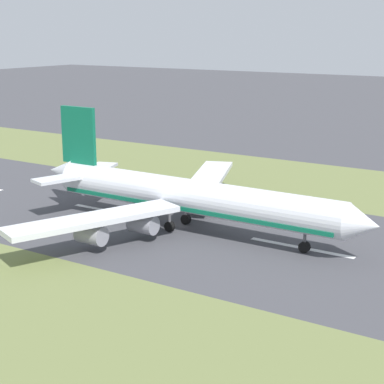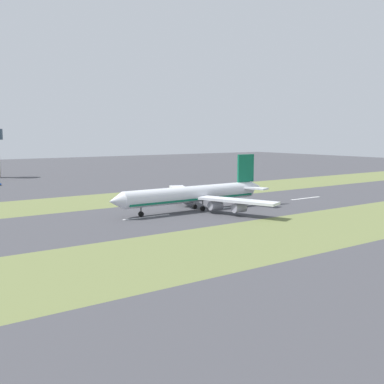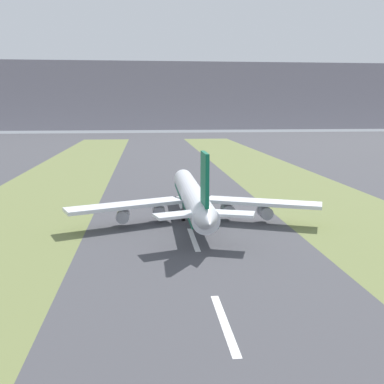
{
  "view_description": "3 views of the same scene",
  "coord_description": "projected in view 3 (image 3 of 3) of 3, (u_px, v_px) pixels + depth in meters",
  "views": [
    {
      "loc": [
        92.81,
        61.9,
        34.42
      ],
      "look_at": [
        1.75,
        3.6,
        7.0
      ],
      "focal_mm": 60.0,
      "sensor_mm": 36.0,
      "label": 1
    },
    {
      "loc": [
        -133.13,
        96.74,
        28.19
      ],
      "look_at": [
        1.75,
        3.6,
        7.0
      ],
      "focal_mm": 42.0,
      "sensor_mm": 36.0,
      "label": 2
    },
    {
      "loc": [
        -10.42,
        -113.07,
        29.41
      ],
      "look_at": [
        1.75,
        3.6,
        7.0
      ],
      "focal_mm": 42.0,
      "sensor_mm": 36.0,
      "label": 3
    }
  ],
  "objects": [
    {
      "name": "centreline_dash_near",
      "position": [
        224.0,
        323.0,
        61.94
      ],
      "size": [
        1.2,
        18.0,
        0.01
      ],
      "primitive_type": "cube",
      "color": "silver",
      "rests_on": "ground"
    },
    {
      "name": "mountain_ridge",
      "position": [
        152.0,
        97.0,
        617.12
      ],
      "size": [
        800.0,
        120.0,
        84.42
      ],
      "primitive_type": "cube",
      "color": "gray",
      "rests_on": "ground"
    },
    {
      "name": "centreline_dash_mid",
      "position": [
        193.0,
        239.0,
        101.02
      ],
      "size": [
        1.2,
        18.0,
        0.01
      ],
      "primitive_type": "cube",
      "color": "silver",
      "rests_on": "ground"
    },
    {
      "name": "grass_median_east",
      "position": [
        352.0,
        217.0,
        121.63
      ],
      "size": [
        40.0,
        600.0,
        0.01
      ],
      "primitive_type": "cube",
      "color": "olive",
      "rests_on": "ground"
    },
    {
      "name": "airplane_main_jet",
      "position": [
        193.0,
        197.0,
        117.74
      ],
      "size": [
        64.14,
        67.01,
        20.2
      ],
      "color": "silver",
      "rests_on": "ground"
    },
    {
      "name": "grass_median_west",
      "position": [
        8.0,
        226.0,
        112.45
      ],
      "size": [
        40.0,
        600.0,
        0.01
      ],
      "primitive_type": "cube",
      "color": "olive",
      "rests_on": "ground"
    },
    {
      "name": "ground_plane",
      "position": [
        187.0,
        221.0,
        117.04
      ],
      "size": [
        800.0,
        800.0,
        0.0
      ],
      "primitive_type": "plane",
      "color": "#424247"
    },
    {
      "name": "centreline_dash_far",
      "position": [
        180.0,
        202.0,
        140.09
      ],
      "size": [
        1.2,
        18.0,
        0.01
      ],
      "primitive_type": "cube",
      "color": "silver",
      "rests_on": "ground"
    }
  ]
}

